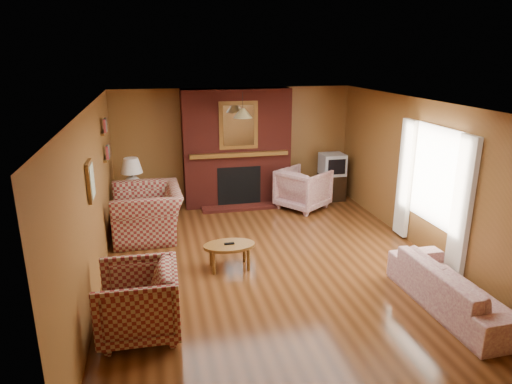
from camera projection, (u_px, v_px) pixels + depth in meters
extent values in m
plane|color=#43230E|center=(273.00, 263.00, 6.97)|extent=(6.50, 6.50, 0.00)
plane|color=silver|center=(275.00, 105.00, 6.26)|extent=(6.50, 6.50, 0.00)
plane|color=brown|center=(234.00, 145.00, 9.65)|extent=(6.50, 0.00, 6.50)
plane|color=brown|center=(380.00, 304.00, 3.59)|extent=(6.50, 0.00, 6.50)
plane|color=brown|center=(93.00, 200.00, 6.09)|extent=(0.00, 6.50, 6.50)
plane|color=brown|center=(428.00, 178.00, 7.15)|extent=(0.00, 6.50, 6.50)
cube|color=#591A13|center=(237.00, 148.00, 9.41)|extent=(2.20, 0.50, 2.40)
cube|color=black|center=(239.00, 186.00, 9.42)|extent=(0.90, 0.06, 0.80)
cube|color=#591A13|center=(241.00, 207.00, 9.39)|extent=(1.60, 0.35, 0.06)
cube|color=brown|center=(239.00, 154.00, 9.19)|extent=(2.00, 0.18, 0.08)
cube|color=brown|center=(238.00, 125.00, 9.04)|extent=(0.78, 0.05, 0.95)
cube|color=white|center=(239.00, 126.00, 9.02)|extent=(0.62, 0.02, 0.80)
cube|color=beige|center=(462.00, 207.00, 6.29)|extent=(0.08, 0.35, 2.00)
cube|color=beige|center=(405.00, 179.00, 7.69)|extent=(0.08, 0.35, 2.00)
cube|color=white|center=(435.00, 176.00, 6.93)|extent=(0.03, 1.10, 1.50)
cube|color=brown|center=(107.00, 158.00, 7.82)|extent=(0.06, 0.55, 0.04)
cube|color=brown|center=(104.00, 132.00, 7.69)|extent=(0.06, 0.55, 0.04)
cube|color=brown|center=(90.00, 181.00, 5.72)|extent=(0.04, 0.40, 0.50)
cube|color=white|center=(92.00, 181.00, 5.72)|extent=(0.01, 0.32, 0.42)
cylinder|color=black|center=(243.00, 101.00, 8.46)|extent=(0.01, 0.01, 0.35)
cone|color=#B9824A|center=(243.00, 113.00, 8.53)|extent=(0.36, 0.36, 0.18)
imported|color=maroon|center=(147.00, 212.00, 7.91)|extent=(1.21, 1.37, 0.86)
imported|color=maroon|center=(138.00, 301.00, 5.13)|extent=(0.92, 0.90, 0.83)
imported|color=beige|center=(455.00, 287.00, 5.69)|extent=(0.81, 1.98, 0.57)
imported|color=beige|center=(303.00, 189.00, 9.33)|extent=(1.25, 1.25, 0.83)
ellipsoid|color=brown|center=(229.00, 246.00, 6.73)|extent=(0.77, 0.47, 0.04)
cube|color=black|center=(229.00, 244.00, 6.72)|extent=(0.15, 0.05, 0.02)
cylinder|color=brown|center=(244.00, 252.00, 6.98)|extent=(0.05, 0.05, 0.34)
cylinder|color=brown|center=(211.00, 255.00, 6.88)|extent=(0.05, 0.05, 0.34)
cylinder|color=brown|center=(248.00, 260.00, 6.70)|extent=(0.05, 0.05, 0.34)
cylinder|color=brown|center=(214.00, 264.00, 6.59)|extent=(0.05, 0.05, 0.34)
cube|color=brown|center=(135.00, 206.00, 8.73)|extent=(0.42, 0.42, 0.54)
sphere|color=silver|center=(133.00, 184.00, 8.61)|extent=(0.32, 0.32, 0.32)
cylinder|color=black|center=(132.00, 175.00, 8.55)|extent=(0.03, 0.03, 0.10)
cone|color=white|center=(131.00, 165.00, 8.50)|extent=(0.40, 0.40, 0.28)
cube|color=black|center=(331.00, 187.00, 9.93)|extent=(0.52, 0.47, 0.56)
cube|color=#ABAEB3|center=(332.00, 164.00, 9.78)|extent=(0.49, 0.48, 0.45)
cube|color=black|center=(337.00, 167.00, 9.55)|extent=(0.38, 0.02, 0.32)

